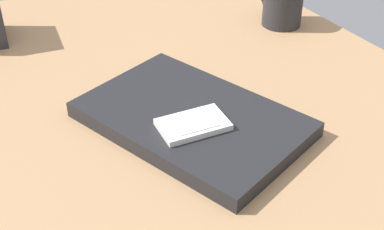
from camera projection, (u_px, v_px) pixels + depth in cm
name	position (u px, v px, depth cm)	size (l,w,h in cm)	color
desk_surface	(202.00, 117.00, 86.19)	(120.00, 80.00, 3.00)	#9E7751
laptop_closed	(192.00, 119.00, 81.01)	(32.67, 21.23, 2.44)	black
cell_phone_on_laptop	(193.00, 124.00, 77.03)	(7.15, 10.40, 1.05)	silver
coffee_mug	(282.00, 4.00, 108.66)	(11.22, 7.96, 8.73)	#262628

